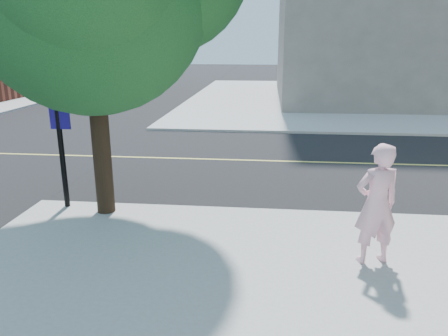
# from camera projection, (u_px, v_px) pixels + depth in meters

# --- Properties ---
(ground) EXTENTS (140.00, 140.00, 0.00)m
(ground) POSITION_uv_depth(u_px,v_px,m) (83.00, 206.00, 10.10)
(ground) COLOR black
(ground) RESTS_ON ground
(road_ew) EXTENTS (140.00, 9.00, 0.01)m
(road_ew) POSITION_uv_depth(u_px,v_px,m) (139.00, 157.00, 14.40)
(road_ew) COLOR black
(road_ew) RESTS_ON ground
(sidewalk_ne) EXTENTS (29.00, 25.00, 0.12)m
(sidewalk_ne) POSITION_uv_depth(u_px,v_px,m) (404.00, 98.00, 29.28)
(sidewalk_ne) COLOR #ADADAD
(sidewalk_ne) RESTS_ON ground
(man_on_phone) EXTENTS (0.86, 0.69, 2.07)m
(man_on_phone) POSITION_uv_depth(u_px,v_px,m) (376.00, 205.00, 7.03)
(man_on_phone) COLOR #F6B4C6
(man_on_phone) RESTS_ON sidewalk_se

